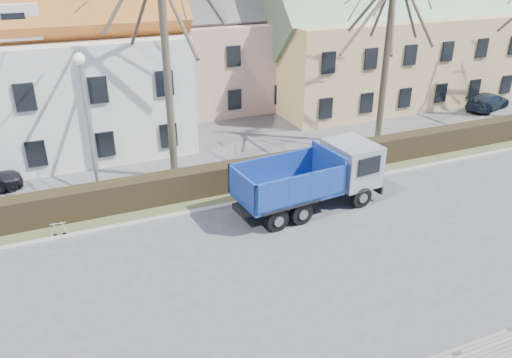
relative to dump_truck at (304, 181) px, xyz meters
name	(u,v)px	position (x,y,z in m)	size (l,w,h in m)	color
ground	(287,258)	(-2.30, -3.11, -1.35)	(120.00, 120.00, 0.00)	#4C4B4E
curb_far	(241,202)	(-2.30, 1.49, -1.29)	(80.00, 0.30, 0.12)	gray
grass_strip	(229,188)	(-2.30, 3.09, -1.30)	(80.00, 3.00, 0.10)	#48522E
hedge	(230,178)	(-2.30, 2.89, -0.70)	(60.00, 0.90, 1.30)	black
building_pink	(213,47)	(1.70, 16.89, 2.65)	(10.80, 8.80, 8.00)	tan
building_yellow	(383,39)	(13.70, 13.89, 2.90)	(18.80, 10.80, 8.50)	#D6B375
tree_1	(165,47)	(-4.30, 5.39, 4.97)	(9.20, 9.20, 12.65)	#453C2F
tree_2	(388,47)	(7.70, 5.39, 4.15)	(8.00, 8.00, 11.00)	#453C2F
dump_truck	(304,181)	(0.00, 0.00, 0.00)	(6.77, 2.51, 2.71)	navy
streetlight	(90,133)	(-8.07, 3.89, 2.01)	(0.53, 0.53, 6.73)	gray
cart_frame	(53,230)	(-10.13, 1.65, -0.99)	(0.80, 0.46, 0.73)	silver
parked_car_b	(488,101)	(18.66, 7.92, -0.77)	(1.62, 4.00, 1.16)	#182330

